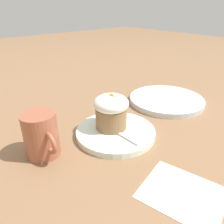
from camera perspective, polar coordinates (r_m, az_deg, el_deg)
The scene contains 7 objects.
ground_plane at distance 0.58m, azimuth 0.95°, elevation -5.95°, with size 4.00×4.00×0.00m, color #846042.
dessert_plate at distance 0.58m, azimuth 0.95°, elevation -5.30°, with size 0.21×0.21×0.02m.
carrot_cake at distance 0.56m, azimuth 0.00°, elevation 0.49°, with size 0.09×0.09×0.10m.
spoon at distance 0.57m, azimuth 0.14°, elevation -4.46°, with size 0.13×0.04×0.01m.
coffee_cup at distance 0.51m, azimuth -17.97°, elevation -5.71°, with size 0.11×0.08×0.10m.
side_plate at distance 0.78m, azimuth 14.00°, elevation 3.07°, with size 0.25×0.25×0.02m.
paper_napkin at distance 0.45m, azimuth 17.92°, elevation -19.49°, with size 0.17×0.15×0.00m.
Camera 1 is at (0.36, -0.33, 0.31)m, focal length 35.00 mm.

